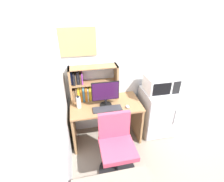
% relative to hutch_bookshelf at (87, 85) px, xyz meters
% --- Properties ---
extents(wall_back, '(6.40, 0.04, 2.60)m').
position_rel_hutch_bookshelf_xyz_m(wall_back, '(1.64, 0.12, 0.29)').
color(wall_back, silver).
rests_on(wall_back, ground_plane).
extents(wall_left, '(0.04, 4.40, 2.60)m').
position_rel_hutch_bookshelf_xyz_m(wall_left, '(-0.38, -1.50, 0.29)').
color(wall_left, silver).
rests_on(wall_left, ground_plane).
extents(desk, '(1.16, 0.64, 0.74)m').
position_rel_hutch_bookshelf_xyz_m(desk, '(0.27, -0.22, -0.50)').
color(desk, '#997047').
rests_on(desk, ground_plane).
extents(hutch_bookshelf, '(0.79, 0.22, 0.59)m').
position_rel_hutch_bookshelf_xyz_m(hutch_bookshelf, '(0.00, 0.00, 0.00)').
color(hutch_bookshelf, '#997047').
rests_on(hutch_bookshelf, desk).
extents(monitor, '(0.44, 0.19, 0.42)m').
position_rel_hutch_bookshelf_xyz_m(monitor, '(0.26, -0.26, -0.03)').
color(monitor, black).
rests_on(monitor, desk).
extents(keyboard, '(0.45, 0.16, 0.02)m').
position_rel_hutch_bookshelf_xyz_m(keyboard, '(0.27, -0.38, -0.26)').
color(keyboard, '#333338').
rests_on(keyboard, desk).
extents(computer_mouse, '(0.06, 0.09, 0.04)m').
position_rel_hutch_bookshelf_xyz_m(computer_mouse, '(0.59, -0.39, -0.25)').
color(computer_mouse, silver).
rests_on(computer_mouse, desk).
extents(water_bottle, '(0.07, 0.07, 0.21)m').
position_rel_hutch_bookshelf_xyz_m(water_bottle, '(-0.17, -0.22, -0.17)').
color(water_bottle, silver).
rests_on(water_bottle, desk).
extents(mini_fridge, '(0.56, 0.57, 0.87)m').
position_rel_hutch_bookshelf_xyz_m(mini_fridge, '(1.22, -0.21, -0.57)').
color(mini_fridge, silver).
rests_on(mini_fridge, ground_plane).
extents(microwave, '(0.51, 0.39, 0.28)m').
position_rel_hutch_bookshelf_xyz_m(microwave, '(1.22, -0.20, 0.00)').
color(microwave, silver).
rests_on(microwave, mini_fridge).
extents(desk_fan, '(0.15, 0.11, 0.22)m').
position_rel_hutch_bookshelf_xyz_m(desk_fan, '(1.20, -0.21, 0.26)').
color(desk_fan, silver).
rests_on(desk_fan, microwave).
extents(desk_chair, '(0.54, 0.54, 0.92)m').
position_rel_hutch_bookshelf_xyz_m(desk_chair, '(0.30, -0.89, -0.60)').
color(desk_chair, black).
rests_on(desk_chair, ground_plane).
extents(wall_corkboard, '(0.63, 0.02, 0.43)m').
position_rel_hutch_bookshelf_xyz_m(wall_corkboard, '(-0.12, 0.09, 0.69)').
color(wall_corkboard, tan).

